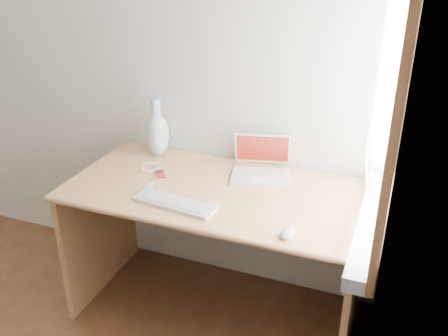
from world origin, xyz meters
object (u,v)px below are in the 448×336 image
at_px(laptop, 263,167).
at_px(vase, 157,132).
at_px(external_keyboard, 175,203).
at_px(desk, 222,218).

distance_m(laptop, vase, 0.62).
height_order(laptop, vase, vase).
bearing_deg(vase, laptop, -3.40).
relative_size(laptop, external_keyboard, 0.82).
bearing_deg(external_keyboard, desk, 76.55).
distance_m(desk, laptop, 0.34).
xyz_separation_m(desk, vase, (-0.45, 0.17, 0.35)).
bearing_deg(vase, desk, -20.99).
relative_size(external_keyboard, vase, 1.23).
height_order(desk, laptop, laptop).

